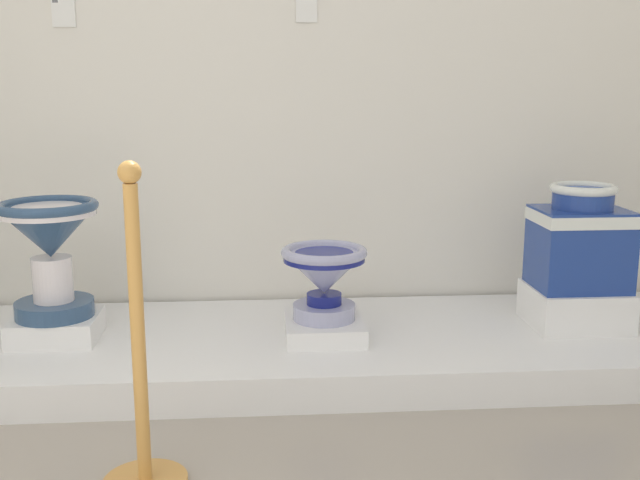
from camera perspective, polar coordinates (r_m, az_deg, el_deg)
The scene contains 11 objects.
wall_back at distance 3.52m, azimuth -0.52°, elevation 17.53°, with size 3.97×0.06×2.99m, color white.
display_platform at distance 3.15m, azimuth 0.20°, elevation -8.15°, with size 3.26×0.98×0.14m, color white.
plinth_block_rightmost at distance 3.20m, azimuth -19.35°, elevation -6.31°, with size 0.33×0.29×0.10m, color white.
antique_toilet_rightmost at distance 3.11m, azimuth -19.80°, elevation -0.02°, with size 0.39×0.39×0.46m.
plinth_block_pale_glazed at distance 3.07m, azimuth 0.31°, elevation -6.64°, with size 0.31×0.36×0.07m, color white.
antique_toilet_pale_glazed at distance 3.00m, azimuth 0.32°, elevation -2.55°, with size 0.35×0.35×0.30m.
plinth_block_leftmost at distance 3.37m, azimuth 18.76°, elevation -4.77°, with size 0.39×0.35×0.17m, color white.
antique_toilet_leftmost at distance 3.30m, azimuth 19.11°, elevation 0.23°, with size 0.37×0.31×0.44m.
info_placard_first at distance 3.58m, azimuth -18.89°, elevation 16.17°, with size 0.10×0.01×0.14m.
info_placard_second at distance 3.48m, azimuth -1.05°, elevation 17.30°, with size 0.09×0.01×0.14m.
stanchion_post_near_left at distance 2.22m, azimuth -13.41°, elevation -11.23°, with size 0.24×0.24×0.95m.
Camera 1 is at (1.65, -0.47, 1.14)m, focal length 42.24 mm.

